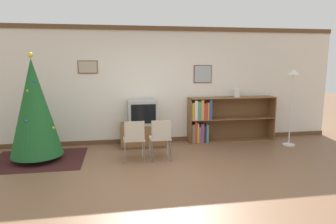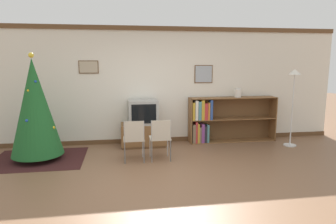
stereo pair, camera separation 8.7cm
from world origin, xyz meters
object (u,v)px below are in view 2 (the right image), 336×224
Objects in this scene: tv_console at (143,135)px; vase at (238,93)px; bookshelf at (216,120)px; folding_chair_left at (134,138)px; folding_chair_right at (161,137)px; christmas_tree at (35,108)px; standing_lamp at (294,87)px; television at (143,112)px.

vase reaches higher than tv_console.
folding_chair_left is at bearing -149.13° from bookshelf.
bookshelf is at bearing 38.69° from folding_chair_right.
folding_chair_right is (2.37, -0.44, -0.56)m from christmas_tree.
bookshelf is (1.49, 1.20, 0.06)m from folding_chair_right.
christmas_tree is at bearing -178.47° from standing_lamp.
vase is at bearing 2.47° from television.
folding_chair_right is at bearing -149.52° from vase.
tv_console is at bearing 17.12° from christmas_tree.
bookshelf reaches higher than folding_chair_left.
television is 0.37× the size of standing_lamp.
vase is at bearing 150.29° from standing_lamp.
bookshelf is (1.75, 0.11, -0.26)m from television.
bookshelf reaches higher than television.
christmas_tree is 2.52× the size of folding_chair_right.
tv_console is 0.53m from television.
television is 2.30m from vase.
television is 1.16m from folding_chair_right.
christmas_tree reaches higher than folding_chair_left.
tv_console is 1.22× the size of folding_chair_left.
television is 0.31× the size of bookshelf.
tv_console is 1.14m from folding_chair_left.
christmas_tree is at bearing -170.33° from vase.
vase is (2.27, 0.10, 0.91)m from tv_console.
standing_lamp is at bearing 1.53° from christmas_tree.
television is 3.41m from standing_lamp.
standing_lamp is at bearing -29.71° from vase.
vase is (2.27, 0.10, 0.39)m from television.
christmas_tree is 4.45m from vase.
bookshelf is at bearing 30.87° from folding_chair_left.
standing_lamp reaches higher than vase.
christmas_tree is 1.99m from folding_chair_left.
folding_chair_right is at bearing 0.00° from folding_chair_left.
folding_chair_right is 3.24m from standing_lamp.
tv_console is 0.48× the size of bookshelf.
folding_chair_right is at bearing -76.88° from tv_console.
folding_chair_left is at bearing -13.27° from christmas_tree.
folding_chair_right is 1.92m from bookshelf.
television is 0.79× the size of folding_chair_left.
television is 1.77m from bookshelf.
folding_chair_left is 2.33m from bookshelf.
television reaches higher than tv_console.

